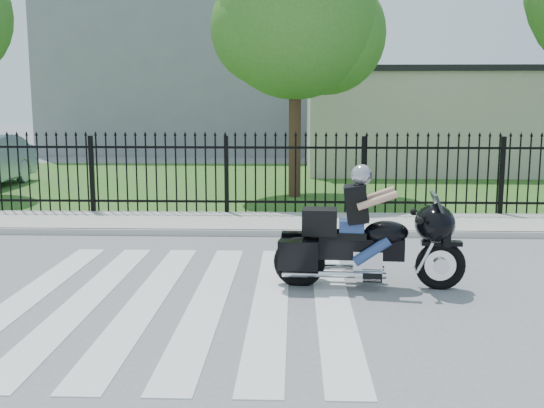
{
  "coord_description": "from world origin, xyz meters",
  "views": [
    {
      "loc": [
        1.5,
        -7.88,
        2.56
      ],
      "look_at": [
        1.16,
        1.69,
        1.0
      ],
      "focal_mm": 42.0,
      "sensor_mm": 36.0,
      "label": 1
    }
  ],
  "objects": [
    {
      "name": "ground",
      "position": [
        0.0,
        0.0,
        0.0
      ],
      "size": [
        120.0,
        120.0,
        0.0
      ],
      "primitive_type": "plane",
      "color": "slate",
      "rests_on": "ground"
    },
    {
      "name": "crosswalk",
      "position": [
        0.0,
        0.0,
        0.01
      ],
      "size": [
        5.0,
        5.5,
        0.01
      ],
      "primitive_type": null,
      "color": "silver",
      "rests_on": "ground"
    },
    {
      "name": "sidewalk",
      "position": [
        0.0,
        5.0,
        0.06
      ],
      "size": [
        40.0,
        2.0,
        0.12
      ],
      "primitive_type": "cube",
      "color": "#ADAAA3",
      "rests_on": "ground"
    },
    {
      "name": "curb",
      "position": [
        0.0,
        4.0,
        0.06
      ],
      "size": [
        40.0,
        0.12,
        0.12
      ],
      "primitive_type": "cube",
      "color": "#ADAAA3",
      "rests_on": "ground"
    },
    {
      "name": "grass_strip",
      "position": [
        0.0,
        12.0,
        0.01
      ],
      "size": [
        40.0,
        12.0,
        0.02
      ],
      "primitive_type": "cube",
      "color": "#2F5C1F",
      "rests_on": "ground"
    },
    {
      "name": "iron_fence",
      "position": [
        0.0,
        6.0,
        0.9
      ],
      "size": [
        26.0,
        0.04,
        1.8
      ],
      "color": "black",
      "rests_on": "ground"
    },
    {
      "name": "tree_mid",
      "position": [
        1.5,
        9.0,
        4.67
      ],
      "size": [
        4.2,
        4.2,
        6.78
      ],
      "color": "#382316",
      "rests_on": "ground"
    },
    {
      "name": "building_low",
      "position": [
        7.0,
        16.0,
        1.75
      ],
      "size": [
        10.0,
        6.0,
        3.5
      ],
      "primitive_type": "cube",
      "color": "beige",
      "rests_on": "ground"
    },
    {
      "name": "building_low_roof",
      "position": [
        7.0,
        16.0,
        3.6
      ],
      "size": [
        10.2,
        6.2,
        0.2
      ],
      "primitive_type": "cube",
      "color": "black",
      "rests_on": "building_low"
    },
    {
      "name": "building_tall",
      "position": [
        -3.0,
        26.0,
        6.0
      ],
      "size": [
        15.0,
        10.0,
        12.0
      ],
      "primitive_type": "cube",
      "color": "gray",
      "rests_on": "ground"
    },
    {
      "name": "motorcycle_rider",
      "position": [
        2.46,
        0.71,
        0.71
      ],
      "size": [
        2.64,
        0.9,
        1.75
      ],
      "rotation": [
        0.0,
        0.0,
        -0.06
      ],
      "color": "black",
      "rests_on": "ground"
    }
  ]
}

